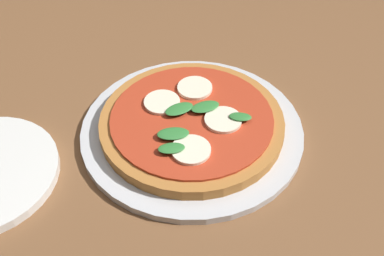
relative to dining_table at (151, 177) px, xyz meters
name	(u,v)px	position (x,y,z in m)	size (l,w,h in m)	color
dining_table	(151,177)	(0.00, 0.00, 0.00)	(1.32, 1.18, 0.75)	brown
serving_tray	(192,130)	(0.06, 0.03, 0.09)	(0.34, 0.34, 0.01)	silver
pizza	(192,122)	(0.06, 0.03, 0.11)	(0.28, 0.28, 0.03)	#B27033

